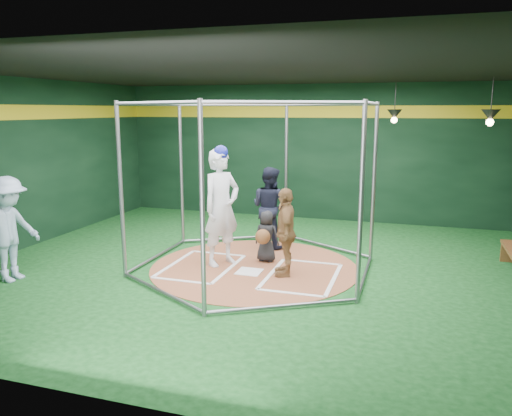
% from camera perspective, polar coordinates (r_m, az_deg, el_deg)
% --- Properties ---
extents(room_shell, '(10.10, 9.10, 3.53)m').
position_cam_1_polar(room_shell, '(8.85, -0.18, 4.04)').
color(room_shell, '#0D3B13').
rests_on(room_shell, ground).
extents(clay_disc, '(3.80, 3.80, 0.01)m').
position_cam_1_polar(clay_disc, '(9.23, -0.19, -6.79)').
color(clay_disc, '#975537').
rests_on(clay_disc, ground).
extents(home_plate, '(0.43, 0.43, 0.01)m').
position_cam_1_polar(home_plate, '(8.96, -0.78, -7.28)').
color(home_plate, white).
rests_on(home_plate, clay_disc).
extents(batter_box_left, '(1.17, 1.77, 0.01)m').
position_cam_1_polar(batter_box_left, '(9.33, -6.27, -6.60)').
color(batter_box_left, white).
rests_on(batter_box_left, clay_disc).
extents(batter_box_right, '(1.17, 1.77, 0.01)m').
position_cam_1_polar(batter_box_right, '(8.76, 5.28, -7.76)').
color(batter_box_right, white).
rests_on(batter_box_right, clay_disc).
extents(batting_cage, '(4.05, 4.67, 3.00)m').
position_cam_1_polar(batting_cage, '(8.88, -0.20, 2.41)').
color(batting_cage, gray).
rests_on(batting_cage, ground).
extents(pendant_lamp_near, '(0.34, 0.34, 0.90)m').
position_cam_1_polar(pendant_lamp_near, '(11.97, 15.54, 10.25)').
color(pendant_lamp_near, black).
rests_on(pendant_lamp_near, room_shell).
extents(pendant_lamp_far, '(0.34, 0.34, 0.90)m').
position_cam_1_polar(pendant_lamp_far, '(10.44, 25.21, 9.52)').
color(pendant_lamp_far, black).
rests_on(pendant_lamp_far, room_shell).
extents(batter_figure, '(0.83, 0.93, 2.22)m').
position_cam_1_polar(batter_figure, '(9.17, -3.96, 0.16)').
color(batter_figure, silver).
rests_on(batter_figure, clay_disc).
extents(visitor_leopard, '(0.60, 0.97, 1.54)m').
position_cam_1_polar(visitor_leopard, '(8.63, 3.40, -2.75)').
color(visitor_leopard, tan).
rests_on(visitor_leopard, clay_disc).
extents(catcher_figure, '(0.48, 0.55, 0.98)m').
position_cam_1_polar(catcher_figure, '(9.43, 1.16, -3.24)').
color(catcher_figure, black).
rests_on(catcher_figure, clay_disc).
extents(umpire, '(0.99, 0.88, 1.69)m').
position_cam_1_polar(umpire, '(10.39, 1.55, 0.10)').
color(umpire, black).
rests_on(umpire, clay_disc).
extents(bystander_blue, '(0.75, 1.20, 1.78)m').
position_cam_1_polar(bystander_blue, '(9.31, -26.41, -2.19)').
color(bystander_blue, '#A1B9D6').
rests_on(bystander_blue, ground).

